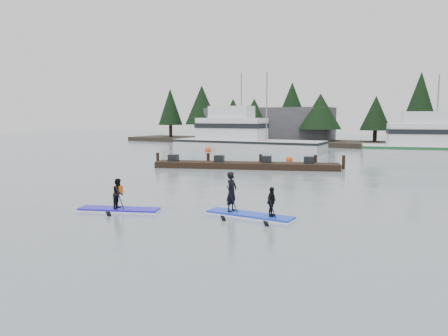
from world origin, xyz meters
The scene contains 11 objects.
ground centered at (0.00, 0.00, 0.00)m, with size 160.00×160.00×0.00m, color slate.
far_shore centered at (0.00, 42.00, 0.30)m, with size 70.00×8.00×0.60m, color #2D281E.
treeline centered at (0.00, 42.00, 0.00)m, with size 60.00×4.00×8.00m, color black, non-canonical shape.
waterfront_building centered at (-14.00, 44.00, 2.50)m, with size 18.00×6.00×5.00m, color #4C4C51.
fishing_boat_large centered at (-10.40, 29.04, 0.71)m, with size 16.72×5.36×9.45m.
fishing_boat_medium centered at (8.84, 30.53, 0.60)m, with size 14.65×7.22×8.45m.
floating_dock centered at (-2.96, 14.61, 0.22)m, with size 13.41×1.79×0.45m, color black.
buoy_a centered at (-13.31, 26.24, 0.00)m, with size 0.61×0.61×0.61m, color #F1450C.
buoy_b centered at (-2.02, 20.99, 0.00)m, with size 0.55×0.55×0.55m, color #F1450C.
paddleboard_solo centered at (-1.05, -0.84, 0.41)m, with size 3.33×1.88×1.81m.
paddleboard_duo centered at (3.92, 0.83, 0.51)m, with size 3.47×1.13×2.18m.
Camera 1 is at (11.11, -13.89, 3.82)m, focal length 35.00 mm.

